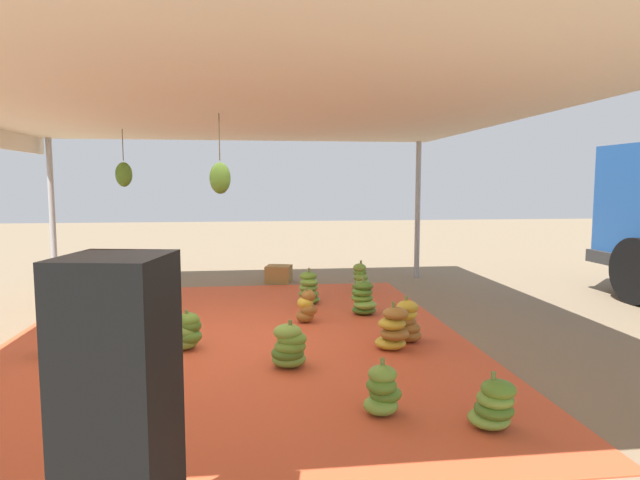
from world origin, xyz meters
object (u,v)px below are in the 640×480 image
object	(u,v)px
banana_bunch_4	(289,347)
banana_bunch_6	(361,278)
banana_bunch_3	(363,299)
banana_bunch_8	(309,289)
banana_bunch_7	(494,405)
banana_bunch_5	(58,332)
speaker_stack	(119,421)
banana_bunch_2	(393,330)
banana_bunch_9	(382,391)
banana_bunch_1	(407,322)
banana_bunch_0	(307,307)
banana_bunch_10	(187,332)
crate_0	(279,274)

from	to	relation	value
banana_bunch_4	banana_bunch_6	world-z (taller)	banana_bunch_6
banana_bunch_3	banana_bunch_8	bearing A→B (deg)	-139.37
banana_bunch_7	banana_bunch_5	bearing A→B (deg)	-120.30
banana_bunch_3	speaker_stack	world-z (taller)	speaker_stack
banana_bunch_2	banana_bunch_9	distance (m)	1.66
banana_bunch_5	banana_bunch_8	xyz separation A→B (m)	(-2.09, 2.84, -0.02)
banana_bunch_1	banana_bunch_7	world-z (taller)	banana_bunch_1
banana_bunch_0	banana_bunch_6	world-z (taller)	banana_bunch_6
banana_bunch_0	speaker_stack	world-z (taller)	speaker_stack
banana_bunch_5	banana_bunch_7	distance (m)	4.34
banana_bunch_5	banana_bunch_10	size ratio (longest dim) A/B	1.28
banana_bunch_2	banana_bunch_7	xyz separation A→B (m)	(1.93, 0.24, -0.04)
banana_bunch_5	banana_bunch_8	bearing A→B (deg)	126.39
speaker_stack	crate_0	xyz separation A→B (m)	(-7.34, 1.05, -0.59)
banana_bunch_2	banana_bunch_6	bearing A→B (deg)	174.85
banana_bunch_3	banana_bunch_6	size ratio (longest dim) A/B	1.01
banana_bunch_9	banana_bunch_3	bearing A→B (deg)	170.98
banana_bunch_3	banana_bunch_8	xyz separation A→B (m)	(-0.78, -0.67, 0.01)
banana_bunch_3	banana_bunch_5	size ratio (longest dim) A/B	0.90
banana_bunch_2	banana_bunch_6	world-z (taller)	banana_bunch_2
banana_bunch_0	banana_bunch_4	bearing A→B (deg)	-11.37
banana_bunch_9	speaker_stack	size ratio (longest dim) A/B	0.30
speaker_stack	banana_bunch_10	bearing A→B (deg)	-177.89
banana_bunch_5	crate_0	xyz separation A→B (m)	(-3.95, 2.48, -0.10)
banana_bunch_2	banana_bunch_3	world-z (taller)	banana_bunch_2
banana_bunch_6	crate_0	xyz separation A→B (m)	(-1.04, -1.31, -0.07)
banana_bunch_3	banana_bunch_4	world-z (taller)	banana_bunch_3
banana_bunch_5	banana_bunch_7	world-z (taller)	banana_bunch_5
banana_bunch_10	banana_bunch_8	bearing A→B (deg)	143.46
banana_bunch_2	banana_bunch_9	xyz separation A→B (m)	(1.58, -0.50, -0.03)
banana_bunch_5	banana_bunch_0	bearing A→B (deg)	110.19
banana_bunch_5	banana_bunch_9	size ratio (longest dim) A/B	1.30
banana_bunch_1	speaker_stack	xyz separation A→B (m)	(3.40, -2.31, 0.51)
speaker_stack	banana_bunch_3	bearing A→B (deg)	156.21
banana_bunch_3	banana_bunch_5	xyz separation A→B (m)	(1.32, -3.51, 0.03)
banana_bunch_5	banana_bunch_7	bearing A→B (deg)	59.70
banana_bunch_3	banana_bunch_10	bearing A→B (deg)	-59.60
banana_bunch_6	banana_bunch_10	xyz separation A→B (m)	(2.89, -2.48, -0.03)
banana_bunch_4	banana_bunch_8	size ratio (longest dim) A/B	0.88
banana_bunch_4	banana_bunch_8	distance (m)	2.82
banana_bunch_7	banana_bunch_8	bearing A→B (deg)	-168.04
banana_bunch_6	banana_bunch_9	world-z (taller)	banana_bunch_6
banana_bunch_9	crate_0	size ratio (longest dim) A/B	1.01
banana_bunch_7	banana_bunch_9	world-z (taller)	banana_bunch_9
banana_bunch_8	crate_0	size ratio (longest dim) A/B	1.21
banana_bunch_1	speaker_stack	distance (m)	4.14
banana_bunch_4	banana_bunch_7	world-z (taller)	banana_bunch_4
banana_bunch_8	banana_bunch_5	bearing A→B (deg)	-53.61
banana_bunch_0	banana_bunch_5	world-z (taller)	banana_bunch_5
banana_bunch_4	banana_bunch_7	distance (m)	2.05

